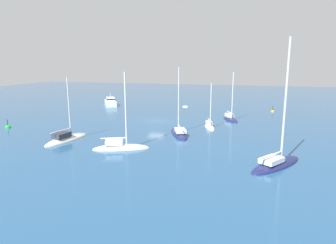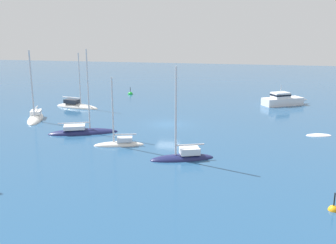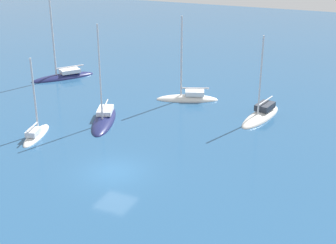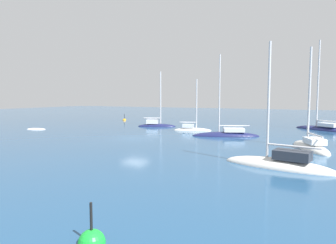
{
  "view_description": "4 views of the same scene",
  "coord_description": "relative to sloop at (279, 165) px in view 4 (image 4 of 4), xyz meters",
  "views": [
    {
      "loc": [
        14.15,
        -44.18,
        9.17
      ],
      "look_at": [
        3.47,
        -5.42,
        1.03
      ],
      "focal_mm": 31.62,
      "sensor_mm": 36.0,
      "label": 1
    },
    {
      "loc": [
        40.99,
        9.07,
        10.45
      ],
      "look_at": [
        4.44,
        0.99,
        1.37
      ],
      "focal_mm": 40.78,
      "sensor_mm": 36.0,
      "label": 2
    },
    {
      "loc": [
        -15.27,
        24.5,
        15.29
      ],
      "look_at": [
        -2.34,
        -3.82,
        2.7
      ],
      "focal_mm": 49.99,
      "sensor_mm": 36.0,
      "label": 3
    },
    {
      "loc": [
        -25.19,
        -16.16,
        4.2
      ],
      "look_at": [
        8.37,
        0.45,
        1.0
      ],
      "focal_mm": 31.71,
      "sensor_mm": 36.0,
      "label": 4
    }
  ],
  "objects": [
    {
      "name": "ketch",
      "position": [
        15.56,
        11.75,
        0.05
      ],
      "size": [
        2.49,
        4.78,
        6.72
      ],
      "rotation": [
        0.0,
        0.0,
        5.02
      ],
      "color": "silver",
      "rests_on": "ground"
    },
    {
      "name": "mooring_buoy",
      "position": [
        25.25,
        28.58,
        -0.11
      ],
      "size": [
        0.62,
        0.62,
        1.43
      ],
      "color": "orange",
      "rests_on": "ground"
    },
    {
      "name": "yacht_1",
      "position": [
        12.33,
        6.57,
        -0.01
      ],
      "size": [
        4.4,
        7.25,
        9.08
      ],
      "rotation": [
        0.0,
        0.0,
        1.97
      ],
      "color": "#191E4C",
      "rests_on": "ground"
    },
    {
      "name": "sloop",
      "position": [
        0.0,
        0.0,
        0.0
      ],
      "size": [
        2.93,
        6.84,
        8.01
      ],
      "rotation": [
        0.0,
        0.0,
        1.39
      ],
      "color": "silver",
      "rests_on": "ground"
    },
    {
      "name": "channel_buoy",
      "position": [
        -12.17,
        3.83,
        -0.11
      ],
      "size": [
        0.8,
        0.8,
        1.6
      ],
      "color": "green",
      "rests_on": "ground"
    },
    {
      "name": "sailboat",
      "position": [
        23.49,
        -2.71,
        0.1
      ],
      "size": [
        5.73,
        7.1,
        11.8
      ],
      "rotation": [
        0.0,
        0.0,
        0.97
      ],
      "color": "#191E4C",
      "rests_on": "ground"
    },
    {
      "name": "sailboat_1",
      "position": [
        7.75,
        -1.6,
        0.04
      ],
      "size": [
        6.25,
        3.86,
        8.73
      ],
      "rotation": [
        0.0,
        0.0,
        0.39
      ],
      "color": "silver",
      "rests_on": "ground"
    },
    {
      "name": "yacht",
      "position": [
        18.08,
        18.18,
        0.07
      ],
      "size": [
        3.47,
        5.55,
        8.09
      ],
      "rotation": [
        0.0,
        0.0,
        5.1
      ],
      "color": "#191E4C",
      "rests_on": "ground"
    },
    {
      "name": "rib",
      "position": [
        8.0,
        30.38,
        -0.12
      ],
      "size": [
        1.78,
        2.81,
        0.33
      ],
      "rotation": [
        0.0,
        0.0,
        4.98
      ],
      "color": "white",
      "rests_on": "ground"
    },
    {
      "name": "ground_plane",
      "position": [
        6.67,
        14.39,
        -0.12
      ],
      "size": [
        160.0,
        160.0,
        0.0
      ],
      "primitive_type": "plane",
      "color": "navy"
    }
  ]
}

